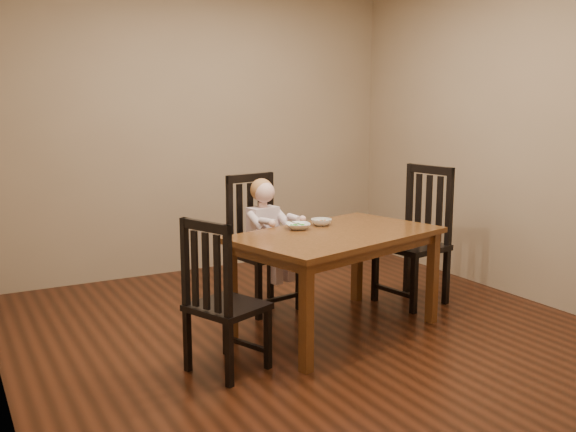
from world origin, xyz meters
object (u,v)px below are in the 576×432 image
chair_child (260,245)px  chair_right (416,238)px  chair_left (221,300)px  bowl_veg (321,222)px  toddler (264,229)px  bowl_peas (298,226)px  dining_table (336,244)px

chair_child → chair_right: (1.18, -0.48, 0.02)m
chair_left → bowl_veg: (1.03, 0.53, 0.29)m
toddler → bowl_peas: (0.03, -0.47, 0.10)m
dining_table → chair_left: chair_left is taller
bowl_peas → chair_left: bearing=-148.6°
chair_child → chair_left: (-0.77, -1.02, -0.05)m
dining_table → bowl_peas: size_ratio=9.16×
chair_right → bowl_peas: bearing=83.0°
dining_table → chair_left: bearing=-164.6°
chair_right → toddler: size_ratio=2.10×
toddler → chair_right: bearing=150.2°
chair_left → chair_child: bearing=121.2°
chair_child → bowl_peas: (0.04, -0.53, 0.24)m
chair_child → chair_right: 1.27m
bowl_peas → bowl_veg: bowl_veg is taller
dining_table → bowl_veg: bowl_veg is taller
chair_child → chair_left: 1.28m
chair_left → toddler: size_ratio=1.80×
toddler → bowl_veg: toddler is taller
chair_right → dining_table: bearing=96.3°
chair_left → chair_right: 2.02m
chair_child → bowl_peas: size_ratio=6.01×
dining_table → toddler: 0.73m
chair_right → bowl_peas: (-1.14, -0.05, 0.21)m
chair_left → toddler: 1.25m
chair_child → bowl_veg: bearing=108.4°
chair_right → bowl_peas: chair_right is taller
dining_table → chair_right: bearing=15.7°
chair_left → bowl_peas: chair_left is taller
toddler → chair_left: bearing=41.2°
dining_table → chair_child: bearing=106.8°
chair_left → bowl_veg: 1.20m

